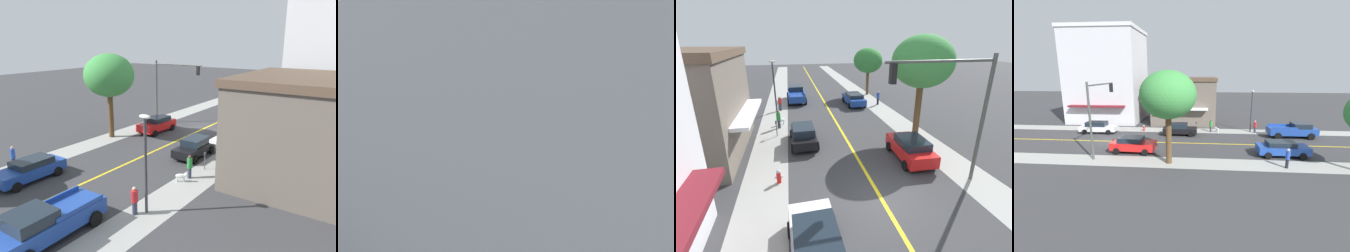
{
  "view_description": "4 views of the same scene",
  "coord_description": "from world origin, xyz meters",
  "views": [
    {
      "loc": [
        -15.92,
        29.52,
        9.25
      ],
      "look_at": [
        -0.34,
        7.11,
        1.93
      ],
      "focal_mm": 34.76,
      "sensor_mm": 36.0,
      "label": 1
    },
    {
      "loc": [
        -19.82,
        -10.73,
        10.32
      ],
      "look_at": [
        -1.03,
        8.8,
        2.24
      ],
      "focal_mm": 36.02,
      "sensor_mm": 36.0,
      "label": 2
    },
    {
      "loc": [
        -4.05,
        -9.36,
        7.61
      ],
      "look_at": [
        -0.73,
        5.43,
        2.06
      ],
      "focal_mm": 25.49,
      "sensor_mm": 36.0,
      "label": 3
    },
    {
      "loc": [
        24.77,
        10.41,
        7.73
      ],
      "look_at": [
        -1.5,
        8.18,
        1.62
      ],
      "focal_mm": 24.6,
      "sensor_mm": 36.0,
      "label": 4
    }
  ],
  "objects": [
    {
      "name": "street_tree_left_near",
      "position": [
        5.96,
        7.67,
        5.93
      ],
      "size": [
        4.73,
        4.73,
        7.99
      ],
      "color": "brown",
      "rests_on": "ground"
    },
    {
      "name": "pedestrian_green_shirt",
      "position": [
        -5.34,
        11.71,
        0.86
      ],
      "size": [
        0.36,
        0.36,
        1.65
      ],
      "rotation": [
        0.0,
        0.0,
        4.43
      ],
      "color": "#33384C",
      "rests_on": "ground"
    },
    {
      "name": "ground_plane",
      "position": [
        0.0,
        0.0,
        0.0
      ],
      "size": [
        140.0,
        140.0,
        0.0
      ],
      "primitive_type": "plane",
      "color": "#38383A"
    },
    {
      "name": "red_sedan_right_curb",
      "position": [
        3.41,
        3.7,
        0.82
      ],
      "size": [
        2.2,
        4.38,
        1.55
      ],
      "rotation": [
        0.0,
        0.0,
        1.53
      ],
      "color": "red",
      "rests_on": "ground"
    },
    {
      "name": "sidewalk_right",
      "position": [
        5.87,
        0.0,
        0.0
      ],
      "size": [
        2.55,
        126.0,
        0.01
      ],
      "primitive_type": "cube",
      "color": "#9E9E99",
      "rests_on": "ground"
    },
    {
      "name": "blue_pickup_truck",
      "position": [
        -3.47,
        21.61,
        0.92
      ],
      "size": [
        2.39,
        5.67,
        1.8
      ],
      "rotation": [
        0.0,
        0.0,
        1.59
      ],
      "color": "#1E429E",
      "rests_on": "ground"
    },
    {
      "name": "traffic_light_mast",
      "position": [
        3.99,
        0.66,
        4.74
      ],
      "size": [
        5.76,
        0.32,
        6.98
      ],
      "rotation": [
        0.0,
        0.0,
        3.14
      ],
      "color": "#474C47",
      "rests_on": "ground"
    },
    {
      "name": "fire_hydrant",
      "position": [
        -5.09,
        2.67,
        0.4
      ],
      "size": [
        0.44,
        0.24,
        0.81
      ],
      "color": "red",
      "rests_on": "ground"
    },
    {
      "name": "blue_sedan_right_curb",
      "position": [
        3.33,
        18.1,
        0.78
      ],
      "size": [
        2.12,
        4.69,
        1.45
      ],
      "rotation": [
        0.0,
        0.0,
        1.58
      ],
      "color": "#1E429E",
      "rests_on": "ground"
    },
    {
      "name": "small_dog",
      "position": [
        -5.22,
        12.55,
        0.42
      ],
      "size": [
        0.82,
        0.63,
        0.64
      ],
      "rotation": [
        0.0,
        0.0,
        3.68
      ],
      "color": "silver",
      "rests_on": "ground"
    },
    {
      "name": "white_sedan_left_curb",
      "position": [
        -3.58,
        -3.03,
        0.78
      ],
      "size": [
        2.09,
        4.77,
        1.5
      ],
      "rotation": [
        0.0,
        0.0,
        1.6
      ],
      "color": "silver",
      "rests_on": "ground"
    },
    {
      "name": "pedestrian_red_shirt",
      "position": [
        -5.36,
        17.5,
        0.84
      ],
      "size": [
        0.38,
        0.38,
        1.62
      ],
      "rotation": [
        0.0,
        0.0,
        5.75
      ],
      "color": "#33384C",
      "rests_on": "ground"
    },
    {
      "name": "sidewalk_left",
      "position": [
        -5.87,
        0.0,
        0.0
      ],
      "size": [
        2.55,
        126.0,
        0.01
      ],
      "primitive_type": "cube",
      "color": "#9E9E99",
      "rests_on": "ground"
    },
    {
      "name": "road_centerline_stripe",
      "position": [
        0.0,
        0.0,
        0.0
      ],
      "size": [
        0.2,
        126.0,
        0.0
      ],
      "primitive_type": "cube",
      "color": "yellow",
      "rests_on": "ground"
    },
    {
      "name": "parking_meter",
      "position": [
        -5.46,
        9.77,
        0.88
      ],
      "size": [
        0.12,
        0.18,
        1.33
      ],
      "color": "#4C4C51",
      "rests_on": "ground"
    },
    {
      "name": "black_sedan_left_curb",
      "position": [
        -3.39,
        7.72,
        0.79
      ],
      "size": [
        2.03,
        4.29,
        1.51
      ],
      "rotation": [
        0.0,
        0.0,
        1.59
      ],
      "color": "black",
      "rests_on": "ground"
    },
    {
      "name": "pedestrian_blue_shirt",
      "position": [
        6.25,
        17.58,
        0.89
      ],
      "size": [
        0.33,
        0.33,
        1.68
      ],
      "rotation": [
        0.0,
        0.0,
        5.56
      ],
      "color": "black",
      "rests_on": "ground"
    },
    {
      "name": "street_tree_right_corner",
      "position": [
        6.73,
        23.36,
        4.76
      ],
      "size": [
        4.0,
        4.0,
        6.49
      ],
      "color": "brown",
      "rests_on": "ground"
    },
    {
      "name": "street_lamp",
      "position": [
        -5.76,
        16.98,
        3.5
      ],
      "size": [
        0.7,
        0.36,
        5.54
      ],
      "color": "#38383D",
      "rests_on": "ground"
    }
  ]
}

